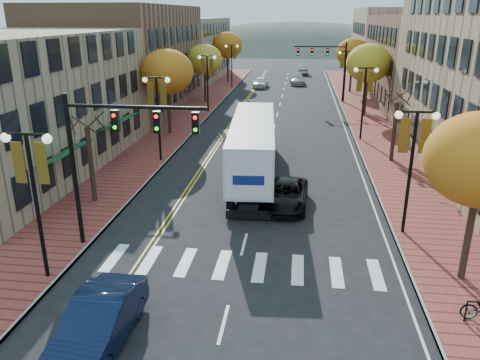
% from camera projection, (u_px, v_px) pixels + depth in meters
% --- Properties ---
extents(ground, '(200.00, 200.00, 0.00)m').
position_uv_depth(ground, '(232.00, 292.00, 17.99)').
color(ground, black).
rests_on(ground, ground).
extents(sidewalk_left, '(4.00, 85.00, 0.15)m').
position_uv_depth(sidewalk_left, '(192.00, 114.00, 49.41)').
color(sidewalk_left, brown).
rests_on(sidewalk_left, ground).
extents(sidewalk_right, '(4.00, 85.00, 0.15)m').
position_uv_depth(sidewalk_right, '(366.00, 119.00, 47.27)').
color(sidewalk_right, brown).
rests_on(sidewalk_right, ground).
extents(building_left_near, '(12.00, 22.00, 9.00)m').
position_uv_depth(building_left_near, '(4.00, 104.00, 30.66)').
color(building_left_near, '#9E8966').
rests_on(building_left_near, ground).
extents(building_left_mid, '(12.00, 24.00, 11.00)m').
position_uv_depth(building_left_mid, '(126.00, 58.00, 51.82)').
color(building_left_mid, brown).
rests_on(building_left_mid, ground).
extents(building_left_far, '(12.00, 26.00, 9.50)m').
position_uv_depth(building_left_far, '(182.00, 49.00, 75.44)').
color(building_left_far, '#9E8966').
rests_on(building_left_far, ground).
extents(building_right_mid, '(15.00, 24.00, 10.00)m').
position_uv_depth(building_right_mid, '(444.00, 61.00, 53.36)').
color(building_right_mid, brown).
rests_on(building_right_mid, ground).
extents(building_right_far, '(15.00, 20.00, 11.00)m').
position_uv_depth(building_right_far, '(405.00, 45.00, 73.76)').
color(building_right_far, '#9E8966').
rests_on(building_right_far, ground).
extents(tree_left_a, '(0.28, 0.28, 4.20)m').
position_uv_depth(tree_left_a, '(91.00, 165.00, 25.79)').
color(tree_left_a, '#382619').
rests_on(tree_left_a, sidewalk_left).
extents(tree_left_b, '(4.48, 4.48, 7.21)m').
position_uv_depth(tree_left_b, '(167.00, 72.00, 39.67)').
color(tree_left_b, '#382619').
rests_on(tree_left_b, sidewalk_left).
extents(tree_left_c, '(4.16, 4.16, 6.69)m').
position_uv_depth(tree_left_c, '(204.00, 60.00, 54.76)').
color(tree_left_c, '#382619').
rests_on(tree_left_c, sidewalk_left).
extents(tree_left_d, '(4.61, 4.61, 7.42)m').
position_uv_depth(tree_left_d, '(228.00, 45.00, 71.40)').
color(tree_left_d, '#382619').
rests_on(tree_left_d, sidewalk_left).
extents(tree_right_b, '(0.28, 0.28, 4.20)m').
position_uv_depth(tree_right_b, '(394.00, 132.00, 32.99)').
color(tree_right_b, '#382619').
rests_on(tree_right_b, sidewalk_right).
extents(tree_right_c, '(4.48, 4.48, 7.21)m').
position_uv_depth(tree_right_c, '(369.00, 63.00, 46.87)').
color(tree_right_c, '#382619').
rests_on(tree_right_c, sidewalk_right).
extents(tree_right_d, '(4.35, 4.35, 7.00)m').
position_uv_depth(tree_right_d, '(353.00, 52.00, 61.88)').
color(tree_right_d, '#382619').
rests_on(tree_right_d, sidewalk_right).
extents(lamp_left_a, '(1.96, 0.36, 6.05)m').
position_uv_depth(lamp_left_a, '(33.00, 179.00, 17.45)').
color(lamp_left_a, black).
rests_on(lamp_left_a, ground).
extents(lamp_left_b, '(1.96, 0.36, 6.05)m').
position_uv_depth(lamp_left_b, '(157.00, 103.00, 32.40)').
color(lamp_left_b, black).
rests_on(lamp_left_b, ground).
extents(lamp_left_c, '(1.96, 0.36, 6.05)m').
position_uv_depth(lamp_left_c, '(207.00, 72.00, 49.22)').
color(lamp_left_c, black).
rests_on(lamp_left_c, ground).
extents(lamp_left_d, '(1.96, 0.36, 6.05)m').
position_uv_depth(lamp_left_d, '(232.00, 58.00, 66.05)').
color(lamp_left_d, black).
rests_on(lamp_left_d, ground).
extents(lamp_right_a, '(1.96, 0.36, 6.05)m').
position_uv_depth(lamp_right_a, '(413.00, 149.00, 21.27)').
color(lamp_right_a, black).
rests_on(lamp_right_a, ground).
extents(lamp_right_b, '(1.96, 0.36, 6.05)m').
position_uv_depth(lamp_right_b, '(365.00, 89.00, 38.09)').
color(lamp_right_b, black).
rests_on(lamp_right_b, ground).
extents(lamp_right_c, '(1.96, 0.36, 6.05)m').
position_uv_depth(lamp_right_c, '(346.00, 66.00, 54.91)').
color(lamp_right_c, black).
rests_on(lamp_right_c, ground).
extents(traffic_mast_near, '(6.10, 0.35, 7.00)m').
position_uv_depth(traffic_mast_near, '(113.00, 143.00, 19.80)').
color(traffic_mast_near, black).
rests_on(traffic_mast_near, ground).
extents(traffic_mast_far, '(6.10, 0.34, 7.00)m').
position_uv_depth(traffic_mast_far, '(329.00, 61.00, 54.94)').
color(traffic_mast_far, black).
rests_on(traffic_mast_far, ground).
extents(semi_truck, '(3.57, 15.81, 3.92)m').
position_uv_depth(semi_truck, '(253.00, 142.00, 30.30)').
color(semi_truck, black).
rests_on(semi_truck, ground).
extents(navy_sedan, '(1.76, 5.00, 1.65)m').
position_uv_depth(navy_sedan, '(98.00, 323.00, 14.85)').
color(navy_sedan, black).
rests_on(navy_sedan, ground).
extents(black_suv, '(2.48, 5.00, 1.36)m').
position_uv_depth(black_suv, '(286.00, 194.00, 25.83)').
color(black_suv, black).
rests_on(black_suv, ground).
extents(car_far_white, '(2.23, 4.54, 1.49)m').
position_uv_depth(car_far_white, '(261.00, 82.00, 67.87)').
color(car_far_white, white).
rests_on(car_far_white, ground).
extents(car_far_silver, '(2.39, 5.31, 1.51)m').
position_uv_depth(car_far_silver, '(297.00, 79.00, 70.84)').
color(car_far_silver, '#95959B').
rests_on(car_far_silver, ground).
extents(car_far_oncoming, '(2.02, 4.88, 1.57)m').
position_uv_depth(car_far_oncoming, '(302.00, 70.00, 82.54)').
color(car_far_oncoming, '#9999A0').
rests_on(car_far_oncoming, ground).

